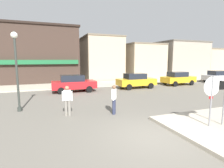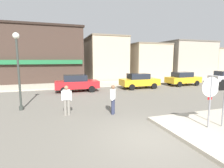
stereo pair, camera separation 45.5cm
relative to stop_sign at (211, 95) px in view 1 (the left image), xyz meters
The scene contains 16 objects.
ground_plane 3.06m from the stop_sign, behind, with size 160.00×160.00×0.00m, color #6B665B.
kerb_far 15.08m from the stop_sign, 100.19° to the left, with size 80.00×4.00×0.15m, color #B7AD99.
stop_sign is the anchor object (origin of this frame).
one_way_sign 0.68m from the stop_sign, ahead, with size 0.60×0.08×2.10m.
lamp_post 10.02m from the stop_sign, 143.78° to the left, with size 0.36×0.36×4.54m.
parked_car_nearest 11.80m from the stop_sign, 110.41° to the left, with size 4.02×1.92×1.56m.
parked_car_second 11.10m from the stop_sign, 77.94° to the left, with size 4.00×1.89×1.56m.
parked_car_third 13.80m from the stop_sign, 53.97° to the left, with size 4.07×2.01×1.56m.
parked_car_fourth 18.34m from the stop_sign, 37.18° to the left, with size 4.11×2.10×1.56m.
pedestrian_crossing_near 6.83m from the stop_sign, 143.66° to the left, with size 0.56×0.29×1.61m.
pedestrian_crossing_far 4.64m from the stop_sign, 131.64° to the left, with size 0.38×0.51×1.61m.
building_corner_shop 22.76m from the stop_sign, 109.07° to the left, with size 10.25×9.81×7.18m.
building_storefront_left_near 20.77m from the stop_sign, 86.13° to the left, with size 5.38×7.38×6.30m.
building_storefront_left_mid 20.80m from the stop_sign, 67.31° to the left, with size 5.76×5.17×5.40m.
building_storefront_right_near 25.82m from the stop_sign, 52.41° to the left, with size 8.13×7.83×6.02m.
building_storefront_right_far 32.05m from the stop_sign, 40.52° to the left, with size 8.01×7.42×5.02m.
Camera 1 is at (-3.81, -5.36, 2.97)m, focal length 28.00 mm.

